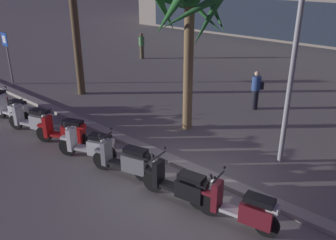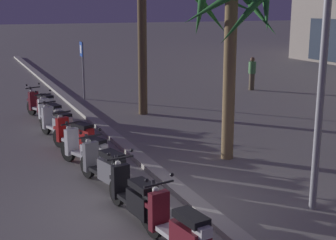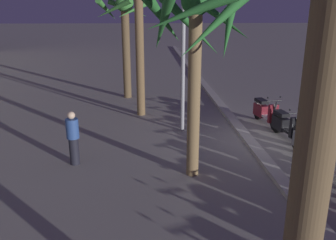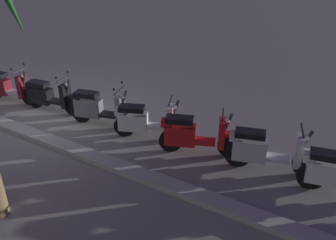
% 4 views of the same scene
% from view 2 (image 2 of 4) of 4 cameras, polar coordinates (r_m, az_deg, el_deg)
% --- Properties ---
extents(ground_plane, '(200.00, 200.00, 0.00)m').
position_cam_2_polar(ground_plane, '(9.58, -0.13, -10.14)').
color(ground_plane, gray).
extents(curb_strip, '(60.00, 0.36, 0.12)m').
position_cam_2_polar(curb_strip, '(9.75, 2.59, -9.34)').
color(curb_strip, '#ADA89E').
rests_on(curb_strip, ground).
extents(scooter_maroon_mid_centre, '(1.67, 0.83, 1.17)m').
position_cam_2_polar(scooter_maroon_mid_centre, '(17.19, -14.82, 1.71)').
color(scooter_maroon_mid_centre, black).
rests_on(scooter_maroon_mid_centre, ground).
extents(scooter_white_mid_rear, '(1.73, 0.68, 1.17)m').
position_cam_2_polar(scooter_white_mid_rear, '(15.71, -13.85, 0.63)').
color(scooter_white_mid_rear, black).
rests_on(scooter_white_mid_rear, ground).
extents(scooter_silver_gap_after_mid, '(1.81, 0.79, 1.04)m').
position_cam_2_polar(scooter_silver_gap_after_mid, '(14.32, -12.99, -0.52)').
color(scooter_silver_gap_after_mid, black).
rests_on(scooter_silver_gap_after_mid, ground).
extents(scooter_red_tail_end, '(1.73, 0.88, 1.04)m').
position_cam_2_polar(scooter_red_tail_end, '(12.89, -10.94, -1.96)').
color(scooter_red_tail_end, black).
rests_on(scooter_red_tail_end, ground).
extents(scooter_white_mid_front, '(1.73, 0.88, 1.04)m').
position_cam_2_polar(scooter_white_mid_front, '(11.67, -9.68, -3.64)').
color(scooter_white_mid_front, black).
rests_on(scooter_white_mid_front, ground).
extents(scooter_grey_second_in_line, '(1.78, 0.74, 1.17)m').
position_cam_2_polar(scooter_grey_second_in_line, '(10.39, -7.52, -5.60)').
color(scooter_grey_second_in_line, black).
rests_on(scooter_grey_second_in_line, ground).
extents(scooter_black_far_back, '(1.79, 0.61, 1.17)m').
position_cam_2_polar(scooter_black_far_back, '(8.85, -3.94, -9.10)').
color(scooter_black_far_back, black).
rests_on(scooter_black_far_back, ground).
extents(scooter_maroon_lead_nearest, '(1.80, 0.63, 1.17)m').
position_cam_2_polar(scooter_maroon_lead_nearest, '(7.58, 1.40, -13.03)').
color(scooter_maroon_lead_nearest, black).
rests_on(scooter_maroon_lead_nearest, ground).
extents(crossing_sign, '(0.60, 0.14, 2.40)m').
position_cam_2_polar(crossing_sign, '(20.28, -10.16, 6.65)').
color(crossing_sign, '#939399').
rests_on(crossing_sign, ground).
extents(palm_tree_mid_walkway, '(2.64, 2.66, 4.62)m').
position_cam_2_polar(palm_tree_mid_walkway, '(11.92, 7.50, 11.80)').
color(palm_tree_mid_walkway, olive).
rests_on(palm_tree_mid_walkway, ground).
extents(pedestrian_window_shopping, '(0.34, 0.34, 1.54)m').
position_cam_2_polar(pedestrian_window_shopping, '(22.65, 10.00, 5.57)').
color(pedestrian_window_shopping, brown).
rests_on(pedestrian_window_shopping, ground).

